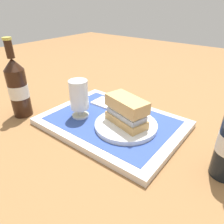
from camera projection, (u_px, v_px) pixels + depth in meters
name	position (u px, v px, depth m)	size (l,w,h in m)	color
ground_plane	(112.00, 125.00, 0.70)	(3.00, 3.00, 0.00)	olive
tray	(112.00, 123.00, 0.69)	(0.44, 0.32, 0.02)	silver
placemat	(112.00, 120.00, 0.69)	(0.38, 0.27, 0.00)	#2D4793
plate	(126.00, 125.00, 0.64)	(0.19, 0.19, 0.01)	white
sandwich	(126.00, 110.00, 0.62)	(0.14, 0.10, 0.08)	tan
beer_glass	(79.00, 96.00, 0.67)	(0.06, 0.06, 0.12)	silver
napkin_folded	(105.00, 103.00, 0.79)	(0.09, 0.07, 0.01)	white
beer_bottle	(18.00, 87.00, 0.71)	(0.07, 0.07, 0.27)	black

